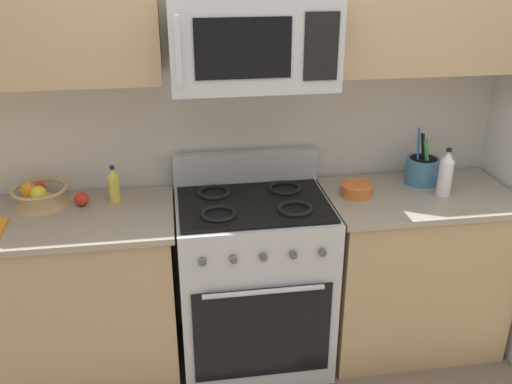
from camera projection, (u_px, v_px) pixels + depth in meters
name	position (u px, v px, depth m)	size (l,w,h in m)	color
wall_back	(243.00, 108.00, 2.94)	(8.00, 0.10, 2.60)	beige
counter_left	(59.00, 299.00, 2.81)	(1.19, 0.60, 0.91)	tan
range_oven	(253.00, 280.00, 2.94)	(0.76, 0.64, 1.09)	#B2B5BA
counter_right	(411.00, 269.00, 3.07)	(0.96, 0.60, 0.91)	tan
microwave	(252.00, 41.00, 2.47)	(0.73, 0.44, 0.40)	#B2B5BA
utensil_crock	(422.00, 169.00, 2.99)	(0.18, 0.18, 0.30)	teal
fruit_basket	(39.00, 195.00, 2.74)	(0.27, 0.27, 0.11)	tan
apple_loose	(81.00, 199.00, 2.74)	(0.07, 0.07, 0.07)	red
bottle_oil	(114.00, 186.00, 2.76)	(0.06, 0.06, 0.19)	gold
bottle_vinegar	(446.00, 174.00, 2.83)	(0.07, 0.07, 0.25)	silver
prep_bowl	(356.00, 189.00, 2.86)	(0.16, 0.16, 0.06)	#D1662D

